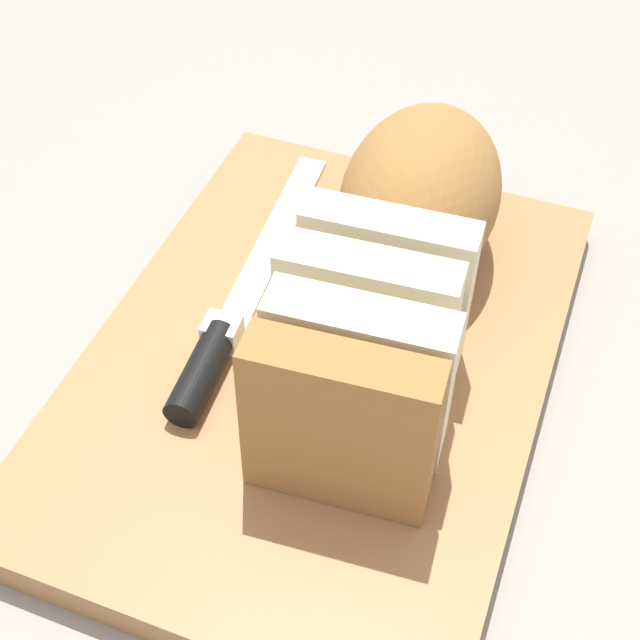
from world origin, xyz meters
name	(u,v)px	position (x,y,z in m)	size (l,w,h in m)	color
ground_plane	(320,378)	(0.00, 0.00, 0.00)	(3.00, 3.00, 0.00)	gray
cutting_board	(320,365)	(0.00, 0.00, 0.01)	(0.40, 0.28, 0.03)	#9E6B3D
bread_loaf	(398,256)	(-0.05, 0.03, 0.08)	(0.29, 0.12, 0.11)	#996633
bread_knife	(223,332)	(0.01, -0.06, 0.03)	(0.27, 0.04, 0.02)	silver
crumb_near_knife	(209,320)	(0.00, -0.08, 0.03)	(0.00, 0.00, 0.00)	tan
crumb_near_loaf	(328,309)	(-0.04, -0.01, 0.03)	(0.01, 0.01, 0.01)	tan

